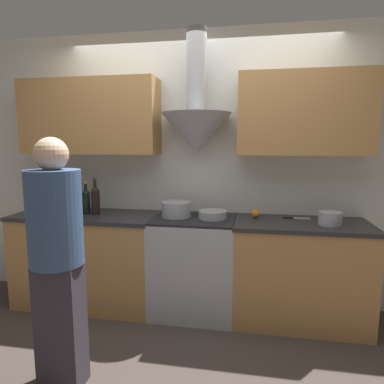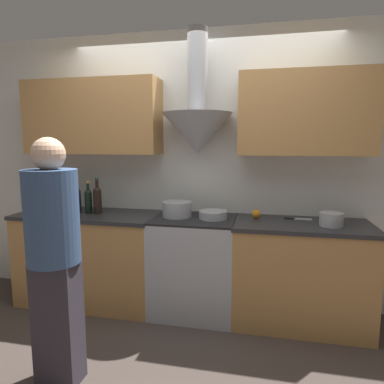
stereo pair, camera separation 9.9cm
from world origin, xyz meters
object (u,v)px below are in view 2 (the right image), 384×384
object	(u,v)px
wine_bottle_4	(69,198)
wine_bottle_6	(88,200)
wine_bottle_0	(35,198)
mixing_bowl	(213,215)
wine_bottle_5	(77,199)
wine_bottle_2	(51,197)
wine_bottle_3	(60,198)
wine_bottle_7	(97,199)
person_foreground_left	(54,252)
stock_pot	(177,209)
orange_fruit	(256,214)
stove_range	(194,265)
saucepan	(331,219)
wine_bottle_1	(43,197)

from	to	relation	value
wine_bottle_4	wine_bottle_6	distance (m)	0.21
wine_bottle_0	mixing_bowl	distance (m)	1.80
wine_bottle_4	wine_bottle_5	size ratio (longest dim) A/B	1.02
wine_bottle_2	wine_bottle_3	world-z (taller)	wine_bottle_3
wine_bottle_6	wine_bottle_7	xyz separation A→B (m)	(0.10, -0.00, 0.02)
wine_bottle_2	wine_bottle_7	world-z (taller)	wine_bottle_2
wine_bottle_3	wine_bottle_4	world-z (taller)	wine_bottle_3
mixing_bowl	person_foreground_left	bearing A→B (deg)	-126.77
person_foreground_left	wine_bottle_3	bearing A→B (deg)	121.35
stock_pot	orange_fruit	distance (m)	0.72
stock_pot	mixing_bowl	size ratio (longest dim) A/B	1.05
mixing_bowl	wine_bottle_7	bearing A→B (deg)	-179.41
wine_bottle_3	wine_bottle_2	bearing A→B (deg)	170.89
stove_range	person_foreground_left	xyz separation A→B (m)	(-0.67, -1.11, 0.43)
stove_range	wine_bottle_2	bearing A→B (deg)	179.78
stove_range	wine_bottle_4	xyz separation A→B (m)	(-1.24, 0.01, 0.57)
stove_range	wine_bottle_2	distance (m)	1.55
wine_bottle_6	saucepan	distance (m)	2.19
wine_bottle_3	wine_bottle_5	world-z (taller)	wine_bottle_3
wine_bottle_3	wine_bottle_6	bearing A→B (deg)	2.31
person_foreground_left	orange_fruit	bearing A→B (deg)	45.26
wine_bottle_1	orange_fruit	xyz separation A→B (m)	(2.08, 0.10, -0.10)
wine_bottle_5	wine_bottle_0	bearing A→B (deg)	177.24
stove_range	wine_bottle_6	world-z (taller)	wine_bottle_6
wine_bottle_5	saucepan	xyz separation A→B (m)	(2.29, -0.04, -0.08)
wine_bottle_4	stock_pot	size ratio (longest dim) A/B	1.26
wine_bottle_0	orange_fruit	world-z (taller)	wine_bottle_0
wine_bottle_7	orange_fruit	xyz separation A→B (m)	(1.49, 0.12, -0.11)
mixing_bowl	person_foreground_left	distance (m)	1.40
stove_range	wine_bottle_4	distance (m)	1.37
wine_bottle_4	orange_fruit	bearing A→B (deg)	3.39
wine_bottle_3	wine_bottle_7	bearing A→B (deg)	1.10
wine_bottle_4	stock_pot	distance (m)	1.08
stock_pot	wine_bottle_0	bearing A→B (deg)	-179.42
wine_bottle_6	orange_fruit	xyz separation A→B (m)	(1.58, 0.11, -0.09)
wine_bottle_5	wine_bottle_4	bearing A→B (deg)	167.51
stove_range	wine_bottle_5	size ratio (longest dim) A/B	2.67
wine_bottle_5	stock_pot	world-z (taller)	wine_bottle_5
stock_pot	mixing_bowl	xyz separation A→B (m)	(0.33, -0.02, -0.03)
orange_fruit	wine_bottle_5	bearing A→B (deg)	-175.70
wine_bottle_3	stock_pot	xyz separation A→B (m)	(1.17, 0.03, -0.07)
stove_range	wine_bottle_4	world-z (taller)	wine_bottle_4
stock_pot	orange_fruit	xyz separation A→B (m)	(0.71, 0.09, -0.03)
wine_bottle_2	saucepan	xyz separation A→B (m)	(2.59, -0.06, -0.09)
wine_bottle_2	wine_bottle_0	bearing A→B (deg)	179.06
wine_bottle_2	orange_fruit	bearing A→B (deg)	3.09
person_foreground_left	wine_bottle_2	bearing A→B (deg)	124.74
wine_bottle_3	mixing_bowl	size ratio (longest dim) A/B	1.39
stove_range	mixing_bowl	world-z (taller)	mixing_bowl
wine_bottle_5	saucepan	world-z (taller)	wine_bottle_5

